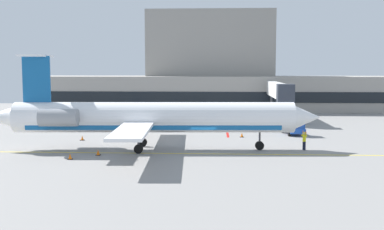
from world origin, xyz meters
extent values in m
cube|color=gray|center=(0.00, 0.00, -0.05)|extent=(120.00, 120.00, 0.10)
cube|color=yellow|center=(0.00, -1.67, 0.00)|extent=(108.00, 0.24, 0.01)
cube|color=red|center=(2.70, 13.08, 0.00)|extent=(0.30, 8.00, 0.01)
cube|color=gray|center=(0.57, 45.84, 3.33)|extent=(69.16, 11.67, 6.65)
cube|color=gray|center=(-0.02, 48.75, 13.16)|extent=(25.34, 8.17, 13.02)
cube|color=black|center=(0.57, 39.95, 2.88)|extent=(66.39, 0.12, 2.00)
cube|color=silver|center=(11.19, 30.96, 4.70)|extent=(1.40, 18.07, 2.40)
cube|color=#2D333D|center=(11.19, 21.03, 4.70)|extent=(2.40, 2.00, 2.64)
cylinder|color=#4C4C51|center=(11.19, 38.50, 1.75)|extent=(0.44, 0.44, 3.50)
cylinder|color=#4C4C51|center=(11.19, 22.73, 1.75)|extent=(0.44, 0.44, 3.50)
cylinder|color=white|center=(-5.05, 0.25, 3.36)|extent=(28.43, 4.47, 3.09)
cube|color=#145999|center=(-5.05, 0.25, 2.51)|extent=(25.59, 4.02, 0.56)
cone|color=white|center=(10.17, 0.99, 3.36)|extent=(3.54, 3.19, 3.03)
cone|color=white|center=(-20.57, -0.51, 3.36)|extent=(4.14, 2.82, 2.62)
cube|color=white|center=(-6.77, 7.10, 2.90)|extent=(3.44, 10.90, 0.28)
cube|color=white|center=(-6.09, -6.74, 2.90)|extent=(3.44, 10.90, 0.28)
cylinder|color=gray|center=(-14.22, 2.24, 3.60)|extent=(3.78, 1.88, 1.70)
cylinder|color=gray|center=(-13.98, -2.63, 3.60)|extent=(3.78, 1.88, 1.70)
cube|color=#145999|center=(-16.92, -0.33, 7.24)|extent=(2.79, 0.38, 4.67)
cube|color=white|center=(-16.92, -0.33, 9.58)|extent=(2.40, 5.04, 0.20)
cylinder|color=#3F3F44|center=(5.70, 0.77, 1.36)|extent=(0.20, 0.20, 1.37)
cylinder|color=black|center=(5.70, 0.77, 0.45)|extent=(0.92, 0.39, 0.90)
cylinder|color=#3F3F44|center=(-6.56, 2.18, 1.36)|extent=(0.20, 0.20, 1.37)
cylinder|color=black|center=(-6.56, 2.18, 0.45)|extent=(0.92, 0.39, 0.90)
cylinder|color=#3F3F44|center=(-6.36, -1.83, 1.36)|extent=(0.20, 0.20, 1.37)
cylinder|color=black|center=(-6.36, -1.83, 0.45)|extent=(0.92, 0.39, 0.90)
cube|color=#19389E|center=(-15.70, 27.50, 0.63)|extent=(1.72, 3.17, 0.57)
cube|color=navy|center=(-15.78, 26.66, 1.37)|extent=(1.40, 1.34, 0.90)
cylinder|color=black|center=(-15.09, 26.37, 0.35)|extent=(0.35, 0.72, 0.70)
cylinder|color=black|center=(-16.52, 26.51, 0.35)|extent=(0.35, 0.72, 0.70)
cylinder|color=black|center=(-14.89, 28.49, 0.35)|extent=(0.35, 0.72, 0.70)
cylinder|color=black|center=(-16.31, 28.63, 0.35)|extent=(0.35, 0.72, 0.70)
cube|color=#1E4CB2|center=(10.97, 12.13, 0.64)|extent=(2.44, 4.39, 0.59)
cube|color=#1A4197|center=(11.12, 10.97, 1.59)|extent=(1.91, 1.88, 1.31)
cylinder|color=black|center=(12.10, 10.81, 0.35)|extent=(0.37, 0.73, 0.70)
cylinder|color=black|center=(10.23, 10.55, 0.35)|extent=(0.37, 0.73, 0.70)
cylinder|color=black|center=(11.70, 13.70, 0.35)|extent=(0.37, 0.73, 0.70)
cylinder|color=black|center=(9.83, 13.44, 0.35)|extent=(0.37, 0.73, 0.70)
cube|color=#1E4CB2|center=(13.26, 23.82, 0.58)|extent=(3.35, 1.75, 0.45)
cube|color=#1A4197|center=(12.36, 23.92, 1.48)|extent=(1.42, 1.40, 1.36)
cylinder|color=black|center=(12.06, 23.25, 0.35)|extent=(0.73, 0.36, 0.70)
cylinder|color=black|center=(12.22, 24.65, 0.35)|extent=(0.73, 0.36, 0.70)
cylinder|color=black|center=(14.30, 23.00, 0.35)|extent=(0.73, 0.36, 0.70)
cylinder|color=black|center=(14.45, 24.39, 0.35)|extent=(0.73, 0.36, 0.70)
cylinder|color=#191E33|center=(10.20, 1.07, 0.44)|extent=(0.18, 0.18, 0.88)
cylinder|color=#191E33|center=(10.31, 0.90, 0.44)|extent=(0.18, 0.18, 0.88)
cylinder|color=yellow|center=(10.25, 0.98, 1.22)|extent=(0.34, 0.34, 0.69)
sphere|color=tan|center=(10.25, 0.98, 1.69)|extent=(0.24, 0.24, 0.24)
cylinder|color=yellow|center=(10.13, 1.17, 1.62)|extent=(0.29, 0.38, 0.50)
cylinder|color=#F2590C|center=(10.13, 1.17, 1.84)|extent=(0.06, 0.06, 0.28)
cylinder|color=yellow|center=(10.37, 0.80, 1.62)|extent=(0.29, 0.38, 0.50)
cylinder|color=#F2590C|center=(10.37, 0.80, 1.84)|extent=(0.06, 0.06, 0.28)
cone|color=orange|center=(4.36, 9.49, 0.28)|extent=(0.36, 0.36, 0.55)
cube|color=black|center=(4.36, 9.49, 0.02)|extent=(0.47, 0.47, 0.04)
cone|color=orange|center=(-14.25, 6.11, 0.28)|extent=(0.36, 0.36, 0.55)
cube|color=black|center=(-14.25, 6.11, 0.02)|extent=(0.47, 0.47, 0.04)
cone|color=orange|center=(-10.10, -2.94, 0.28)|extent=(0.36, 0.36, 0.55)
cube|color=black|center=(-10.10, -2.94, 0.02)|extent=(0.47, 0.47, 0.04)
cone|color=orange|center=(-12.16, -5.10, 0.28)|extent=(0.36, 0.36, 0.55)
cube|color=black|center=(-12.16, -5.10, 0.02)|extent=(0.47, 0.47, 0.04)
camera|label=1|loc=(1.25, -47.01, 8.47)|focal=43.97mm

